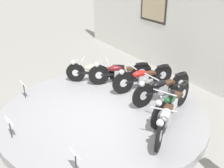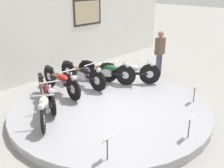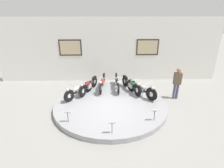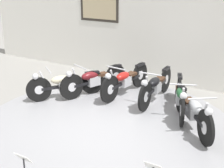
% 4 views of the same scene
% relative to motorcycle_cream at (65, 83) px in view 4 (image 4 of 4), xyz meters
% --- Properties ---
extents(ground_plane, '(60.00, 60.00, 0.00)m').
position_rel_motorcycle_cream_xyz_m(ground_plane, '(1.59, -0.65, -0.59)').
color(ground_plane, gray).
extents(display_platform, '(5.28, 5.28, 0.22)m').
position_rel_motorcycle_cream_xyz_m(display_platform, '(1.59, -0.65, -0.48)').
color(display_platform, '#99999E').
rests_on(display_platform, ground_plane).
extents(back_wall, '(14.00, 0.22, 3.95)m').
position_rel_motorcycle_cream_xyz_m(back_wall, '(1.59, 2.98, 1.38)').
color(back_wall, white).
rests_on(back_wall, ground_plane).
extents(motorcycle_cream, '(1.21, 1.60, 0.78)m').
position_rel_motorcycle_cream_xyz_m(motorcycle_cream, '(0.00, 0.00, 0.00)').
color(motorcycle_cream, black).
rests_on(motorcycle_cream, display_platform).
extents(motorcycle_maroon, '(0.81, 1.87, 0.80)m').
position_rel_motorcycle_cream_xyz_m(motorcycle_maroon, '(0.45, 0.59, 0.01)').
color(motorcycle_maroon, black).
rests_on(motorcycle_maroon, display_platform).
extents(motorcycle_red, '(0.54, 2.02, 0.81)m').
position_rel_motorcycle_cream_xyz_m(motorcycle_red, '(1.18, 0.93, 0.03)').
color(motorcycle_red, black).
rests_on(motorcycle_red, display_platform).
extents(motorcycle_black, '(0.54, 2.02, 0.81)m').
position_rel_motorcycle_cream_xyz_m(motorcycle_black, '(2.01, 0.93, 0.03)').
color(motorcycle_black, black).
rests_on(motorcycle_black, display_platform).
extents(motorcycle_green, '(0.80, 1.90, 0.81)m').
position_rel_motorcycle_cream_xyz_m(motorcycle_green, '(2.74, 0.59, 0.02)').
color(motorcycle_green, black).
rests_on(motorcycle_green, display_platform).
extents(motorcycle_silver, '(1.26, 1.64, 0.81)m').
position_rel_motorcycle_cream_xyz_m(motorcycle_silver, '(3.19, 0.00, 0.02)').
color(motorcycle_silver, black).
rests_on(motorcycle_silver, display_platform).
extents(info_placard_front_centre, '(0.26, 0.11, 0.51)m').
position_rel_motorcycle_cream_xyz_m(info_placard_front_centre, '(1.59, -2.94, -0.01)').
color(info_placard_front_centre, '#333338').
rests_on(info_placard_front_centre, display_platform).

